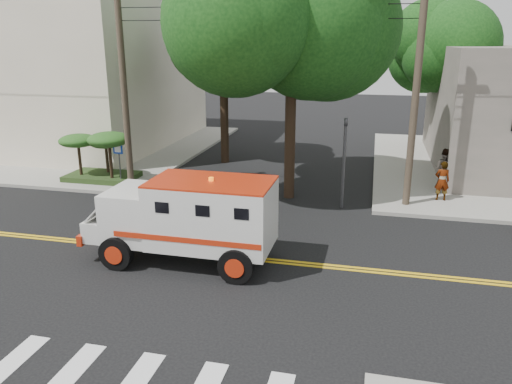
# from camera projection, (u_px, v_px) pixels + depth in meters

# --- Properties ---
(ground) EXTENTS (100.00, 100.00, 0.00)m
(ground) POSITION_uv_depth(u_px,v_px,m) (207.00, 254.00, 15.66)
(ground) COLOR black
(ground) RESTS_ON ground
(sidewalk_nw) EXTENTS (17.00, 17.00, 0.15)m
(sidewalk_nw) POSITION_uv_depth(u_px,v_px,m) (71.00, 146.00, 31.18)
(sidewalk_nw) COLOR gray
(sidewalk_nw) RESTS_ON ground
(building_left) EXTENTS (16.00, 14.00, 10.00)m
(building_left) POSITION_uv_depth(u_px,v_px,m) (48.00, 61.00, 31.53)
(building_left) COLOR beige
(building_left) RESTS_ON sidewalk_nw
(utility_pole_left) EXTENTS (0.28, 0.28, 9.00)m
(utility_pole_left) POSITION_uv_depth(u_px,v_px,m) (124.00, 88.00, 21.16)
(utility_pole_left) COLOR #382D23
(utility_pole_left) RESTS_ON ground
(utility_pole_right) EXTENTS (0.28, 0.28, 9.00)m
(utility_pole_right) POSITION_uv_depth(u_px,v_px,m) (416.00, 94.00, 18.73)
(utility_pole_right) COLOR #382D23
(utility_pole_right) RESTS_ON ground
(tree_main) EXTENTS (6.08, 5.70, 9.85)m
(tree_main) POSITION_uv_depth(u_px,v_px,m) (303.00, 19.00, 18.90)
(tree_main) COLOR black
(tree_main) RESTS_ON ground
(tree_left) EXTENTS (4.48, 4.20, 7.70)m
(tree_left) POSITION_uv_depth(u_px,v_px,m) (228.00, 55.00, 25.54)
(tree_left) COLOR black
(tree_left) RESTS_ON ground
(tree_right) EXTENTS (4.80, 4.50, 8.20)m
(tree_right) POSITION_uv_depth(u_px,v_px,m) (456.00, 47.00, 26.60)
(tree_right) COLOR black
(tree_right) RESTS_ON ground
(traffic_signal) EXTENTS (0.15, 0.18, 3.60)m
(traffic_signal) POSITION_uv_depth(u_px,v_px,m) (344.00, 153.00, 19.38)
(traffic_signal) COLOR #3F3F42
(traffic_signal) RESTS_ON ground
(accessibility_sign) EXTENTS (0.45, 0.10, 2.02)m
(accessibility_sign) POSITION_uv_depth(u_px,v_px,m) (119.00, 158.00, 22.37)
(accessibility_sign) COLOR #3F3F42
(accessibility_sign) RESTS_ON ground
(palm_planter) EXTENTS (3.52, 2.63, 2.36)m
(palm_planter) POSITION_uv_depth(u_px,v_px,m) (99.00, 149.00, 22.98)
(palm_planter) COLOR #1E3314
(palm_planter) RESTS_ON sidewalk_nw
(armored_truck) EXTENTS (5.72, 2.35, 2.60)m
(armored_truck) POSITION_uv_depth(u_px,v_px,m) (188.00, 216.00, 14.75)
(armored_truck) COLOR silver
(armored_truck) RESTS_ON ground
(pedestrian_a) EXTENTS (0.64, 0.46, 1.63)m
(pedestrian_a) POSITION_uv_depth(u_px,v_px,m) (442.00, 181.00, 20.25)
(pedestrian_a) COLOR gray
(pedestrian_a) RESTS_ON sidewalk_ne
(pedestrian_b) EXTENTS (1.15, 1.09, 1.87)m
(pedestrian_b) POSITION_uv_depth(u_px,v_px,m) (444.00, 170.00, 21.50)
(pedestrian_b) COLOR gray
(pedestrian_b) RESTS_ON sidewalk_ne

